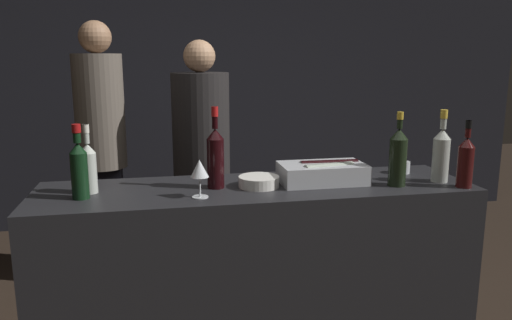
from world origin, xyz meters
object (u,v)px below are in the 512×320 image
red_wine_bottle_tall (215,156)px  ice_bin_with_bottles (324,172)px  red_wine_bottle_black_foil (466,160)px  person_in_hoodie (101,140)px  champagne_bottle (398,156)px  wine_glass (200,170)px  bowl_white (259,181)px  candle_votive (403,167)px  person_blond_tee (202,153)px  white_wine_bottle (88,166)px  rose_wine_bottle (441,153)px  red_wine_bottle_burgundy (79,167)px

red_wine_bottle_tall → ice_bin_with_bottles: bearing=-0.6°
red_wine_bottle_black_foil → person_in_hoodie: 2.27m
champagne_bottle → red_wine_bottle_black_foil: bearing=-16.5°
ice_bin_with_bottles → wine_glass: 0.63m
bowl_white → candle_votive: size_ratio=2.54×
champagne_bottle → person_blond_tee: bearing=124.2°
person_in_hoodie → bowl_white: bearing=155.0°
red_wine_bottle_tall → person_blond_tee: 1.09m
red_wine_bottle_tall → candle_votive: bearing=6.1°
red_wine_bottle_black_foil → red_wine_bottle_tall: bearing=169.3°
white_wine_bottle → person_blond_tee: (0.59, 1.05, -0.16)m
rose_wine_bottle → person_blond_tee: size_ratio=0.21×
champagne_bottle → rose_wine_bottle: rose_wine_bottle is taller
wine_glass → red_wine_bottle_tall: (0.09, 0.15, 0.03)m
candle_votive → wine_glass: bearing=-166.7°
champagne_bottle → person_in_hoodie: person_in_hoodie is taller
ice_bin_with_bottles → red_wine_bottle_burgundy: 1.12m
red_wine_bottle_black_foil → white_wine_bottle: bearing=172.2°
bowl_white → red_wine_bottle_burgundy: 0.80m
ice_bin_with_bottles → bowl_white: ice_bin_with_bottles is taller
red_wine_bottle_tall → white_wine_bottle: red_wine_bottle_tall is taller
bowl_white → red_wine_bottle_tall: (-0.20, 0.02, 0.12)m
ice_bin_with_bottles → person_blond_tee: bearing=114.7°
ice_bin_with_bottles → red_wine_bottle_tall: bearing=179.4°
candle_votive → person_blond_tee: (-0.97, 0.97, -0.07)m
red_wine_bottle_black_foil → red_wine_bottle_burgundy: (-1.73, 0.15, 0.01)m
person_blond_tee → champagne_bottle: bearing=-75.6°
red_wine_bottle_tall → white_wine_bottle: size_ratio=1.23×
bowl_white → person_blond_tee: 1.11m
champagne_bottle → person_in_hoodie: 1.99m
wine_glass → bowl_white: bearing=23.7°
wine_glass → red_wine_bottle_black_foil: 1.23m
bowl_white → rose_wine_bottle: 0.90m
white_wine_bottle → person_in_hoodie: (-0.07, 1.18, -0.07)m
champagne_bottle → red_wine_bottle_burgundy: (-1.43, 0.06, -0.01)m
ice_bin_with_bottles → red_wine_bottle_black_foil: size_ratio=1.30×
red_wine_bottle_burgundy → ice_bin_with_bottles: bearing=3.3°
bowl_white → person_in_hoodie: 1.48m
person_blond_tee → red_wine_bottle_burgundy: bearing=-138.2°
white_wine_bottle → rose_wine_bottle: size_ratio=0.88×
white_wine_bottle → person_in_hoodie: bearing=93.2°
person_in_hoodie → champagne_bottle: bearing=168.8°
red_wine_bottle_black_foil → bowl_white: bearing=168.5°
wine_glass → red_wine_bottle_black_foil: size_ratio=0.53×
red_wine_bottle_black_foil → rose_wine_bottle: 0.13m
ice_bin_with_bottles → bowl_white: 0.32m
bowl_white → red_wine_bottle_burgundy: size_ratio=0.59×
red_wine_bottle_black_foil → person_blond_tee: (-1.11, 1.29, -0.17)m
red_wine_bottle_tall → rose_wine_bottle: size_ratio=1.08×
person_in_hoodie → person_blond_tee: person_in_hoodie is taller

